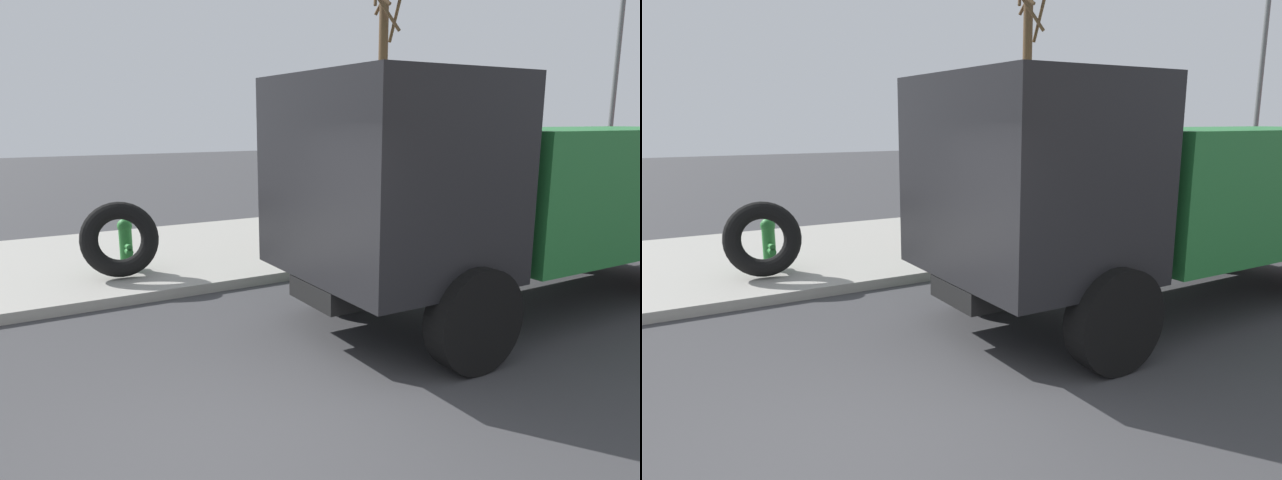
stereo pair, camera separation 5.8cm
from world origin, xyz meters
TOP-DOWN VIEW (x-y plane):
  - ground_plane at (0.00, 0.00)m, footprint 80.00×80.00m
  - sidewalk_curb at (0.00, 6.50)m, footprint 36.00×5.00m
  - fire_hydrant at (0.52, 5.45)m, footprint 0.23×0.52m
  - loose_tire at (0.35, 5.02)m, footprint 1.21×0.65m
  - stop_sign at (3.56, 4.57)m, footprint 0.76×0.08m
  - dump_truck_green at (4.87, 1.34)m, footprint 7.02×2.84m
  - bare_tree at (7.27, 7.84)m, footprint 1.23×1.22m
  - street_light_pole at (11.84, 4.77)m, footprint 0.12×0.12m

SIDE VIEW (x-z plane):
  - ground_plane at x=0.00m, z-range 0.00..0.00m
  - sidewalk_curb at x=0.00m, z-range 0.00..0.15m
  - fire_hydrant at x=0.52m, z-range 0.18..1.01m
  - loose_tire at x=0.35m, z-range 0.15..1.33m
  - dump_truck_green at x=4.87m, z-range 0.11..3.11m
  - stop_sign at x=3.56m, z-range 0.61..2.97m
  - bare_tree at x=7.27m, z-range 0.39..6.30m
  - street_light_pole at x=11.84m, z-range 0.15..7.04m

